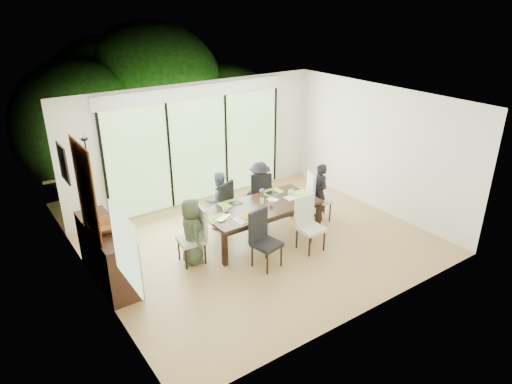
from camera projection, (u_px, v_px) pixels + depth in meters
floor at (263, 245)px, 8.68m from camera, size 6.00×5.00×0.01m
ceiling at (265, 103)px, 7.60m from camera, size 6.00×5.00×0.01m
wall_back at (197, 144)px, 10.03m from camera, size 6.00×0.02×2.70m
wall_front at (371, 235)px, 6.25m from camera, size 6.00×0.02×2.70m
wall_left at (94, 223)px, 6.56m from camera, size 0.02×5.00×2.70m
wall_right at (379, 149)px, 9.71m from camera, size 0.02×5.00×2.70m
glass_doors at (199, 151)px, 10.06m from camera, size 4.20×0.02×2.30m
blinds_header at (196, 92)px, 9.53m from camera, size 4.40×0.06×0.28m
mullion_a at (104, 170)px, 8.95m from camera, size 0.05×0.04×2.30m
mullion_b at (170, 157)px, 9.68m from camera, size 0.05×0.04×2.30m
mullion_c at (226, 145)px, 10.42m from camera, size 0.05×0.04×2.30m
mullion_d at (275, 135)px, 11.15m from camera, size 0.05×0.04×2.30m
side_window at (125, 248)px, 5.62m from camera, size 0.02×0.90×1.00m
deck at (183, 189)px, 11.26m from camera, size 6.00×1.80×0.10m
rail_top at (168, 157)px, 11.62m from camera, size 6.00×0.08×0.06m
foliage_left at (79, 126)px, 11.08m from camera, size 3.20×3.20×3.20m
foliage_mid at (153, 96)px, 12.53m from camera, size 4.00×4.00×4.00m
foliage_right at (225, 112)px, 13.09m from camera, size 2.80×2.80×2.80m
foliage_far at (110, 102)px, 12.61m from camera, size 3.60×3.60×3.60m
table_top at (261, 207)px, 8.64m from camera, size 2.25×1.03×0.06m
table_apron at (261, 211)px, 8.67m from camera, size 2.06×0.84×0.09m
table_leg_fl at (225, 249)px, 7.89m from camera, size 0.08×0.08×0.65m
table_leg_fr at (318, 217)px, 9.02m from camera, size 0.08×0.08×0.65m
table_leg_bl at (201, 230)px, 8.54m from camera, size 0.08×0.08×0.65m
table_leg_br at (291, 202)px, 9.67m from camera, size 0.08×0.08×0.65m
chair_left_end at (191, 236)px, 7.92m from camera, size 0.47×0.47×1.03m
chair_right_end at (320, 196)px, 9.49m from camera, size 0.57×0.57×1.03m
chair_far_left at (218, 204)px, 9.11m from camera, size 0.57×0.57×1.03m
chair_far_right at (259, 193)px, 9.63m from camera, size 0.57×0.57×1.03m
chair_near_left at (267, 240)px, 7.79m from camera, size 0.51×0.51×1.03m
chair_near_right at (311, 225)px, 8.31m from camera, size 0.43×0.43×1.03m
person_left_end at (192, 231)px, 7.89m from camera, size 0.47×0.63×1.21m
person_right_end at (319, 192)px, 9.44m from camera, size 0.45×0.62×1.21m
person_far_left at (219, 201)px, 9.06m from camera, size 0.61×0.43×1.21m
person_far_right at (260, 189)px, 9.58m from camera, size 0.59×0.40×1.21m
placemat_left at (218, 218)px, 8.13m from camera, size 0.41×0.30×0.01m
placemat_right at (300, 194)px, 9.12m from camera, size 0.41×0.30×0.01m
placemat_far_l at (230, 204)px, 8.69m from camera, size 0.41×0.30×0.01m
placemat_far_r at (272, 192)px, 9.22m from camera, size 0.41×0.30×0.01m
placemat_paper at (246, 219)px, 8.11m from camera, size 0.41×0.30×0.01m
tablet_far_l at (236, 203)px, 8.70m from camera, size 0.24×0.17×0.01m
tablet_far_r at (271, 193)px, 9.15m from camera, size 0.23×0.16×0.01m
papers at (292, 197)px, 8.96m from camera, size 0.28×0.21×0.00m
platter_base at (246, 218)px, 8.11m from camera, size 0.24×0.24×0.02m
platter_snacks at (246, 217)px, 8.10m from camera, size 0.19×0.19×0.01m
vase at (262, 201)px, 8.67m from camera, size 0.08×0.08×0.11m
hyacinth_stems at (262, 196)px, 8.63m from camera, size 0.04×0.04×0.15m
hyacinth_blooms at (262, 191)px, 8.59m from camera, size 0.10×0.10×0.10m
laptop at (226, 218)px, 8.10m from camera, size 0.37×0.32×0.02m
cup_a at (225, 210)px, 8.36m from camera, size 0.15×0.15×0.09m
cup_b at (271, 203)px, 8.61m from camera, size 0.11×0.11×0.09m
cup_c at (291, 192)px, 9.10m from camera, size 0.15×0.15×0.09m
book at (270, 201)px, 8.79m from camera, size 0.21×0.25×0.02m
sideboard at (108, 254)px, 7.44m from camera, size 0.49×1.73×0.97m
bowl at (105, 226)px, 7.14m from camera, size 0.51×0.51×0.13m
candlestick_base at (97, 218)px, 7.50m from camera, size 0.11×0.11×0.04m
candlestick_shaft at (91, 180)px, 7.23m from camera, size 0.03×0.03×1.35m
candlestick_pan at (84, 139)px, 6.96m from camera, size 0.11×0.11×0.03m
candle at (84, 135)px, 6.93m from camera, size 0.04×0.04×0.11m
tapestry at (86, 191)px, 6.75m from camera, size 0.02×1.00×1.50m
art_frame at (63, 163)px, 7.71m from camera, size 0.03×0.55×0.65m
art_canvas at (64, 163)px, 7.72m from camera, size 0.01×0.45×0.55m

